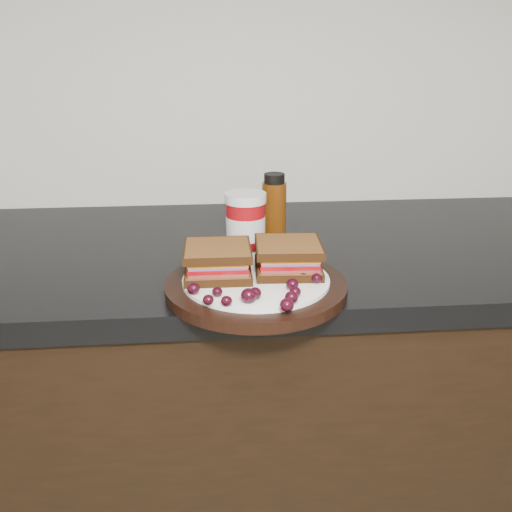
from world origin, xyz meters
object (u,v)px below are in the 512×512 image
Objects in this scene: condiment_jar at (246,223)px; plate at (256,287)px; oil_bottle at (274,207)px; sandwich_left at (218,261)px.

plate is at bearing -89.34° from condiment_jar.
oil_bottle is (0.06, 0.25, 0.06)m from plate.
sandwich_left is at bearing 162.89° from plate.
oil_bottle is (0.11, 0.23, 0.02)m from sandwich_left.
oil_bottle is at bearing 45.86° from condiment_jar.
oil_bottle reaches higher than condiment_jar.
condiment_jar is 0.84× the size of oil_bottle.
oil_bottle reaches higher than plate.
condiment_jar is at bearing 90.66° from plate.
oil_bottle is at bearing 77.07° from plate.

